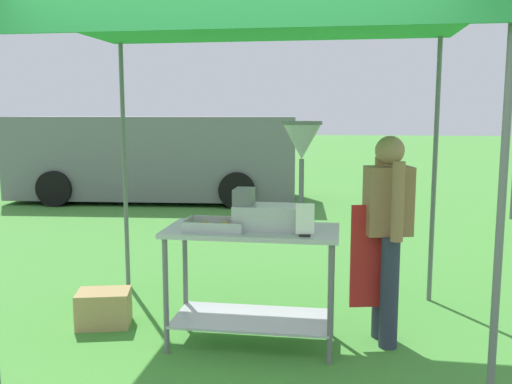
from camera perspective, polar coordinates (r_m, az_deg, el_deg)
ground_plane at (r=9.35m, az=4.57°, el=-2.94°), size 70.00×70.00×0.00m
stall_canopy at (r=4.31m, az=-0.22°, el=16.53°), size 3.22×2.46×2.50m
donut_cart at (r=4.32m, az=-0.41°, el=-7.15°), size 1.30×0.62×0.92m
donut_tray at (r=4.25m, az=-4.14°, el=-3.45°), size 0.45×0.30×0.07m
donut_fryer at (r=4.18m, az=2.62°, el=0.71°), size 0.65×0.29×0.80m
menu_sign at (r=3.99m, az=4.96°, el=-3.07°), size 0.13×0.05×0.24m
vendor at (r=4.43m, az=13.02°, el=-3.62°), size 0.47×0.54×1.61m
supply_crate at (r=5.01m, az=-15.10°, el=-11.26°), size 0.50×0.41×0.30m
van_grey at (r=11.67m, az=-10.07°, el=3.52°), size 5.76×2.43×1.69m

